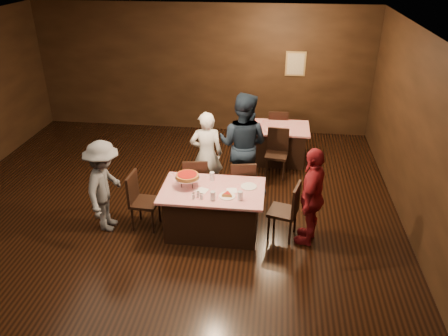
{
  "coord_description": "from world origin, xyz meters",
  "views": [
    {
      "loc": [
        1.79,
        -5.14,
        4.15
      ],
      "look_at": [
        1.04,
        0.93,
        1.0
      ],
      "focal_mm": 35.0,
      "sensor_mm": 36.0,
      "label": 1
    }
  ],
  "objects_px": {
    "chair_far_left": "(196,181)",
    "glass_back": "(212,176)",
    "chair_back_near": "(276,154)",
    "chair_back_far": "(277,129)",
    "chair_end_right": "(283,210)",
    "chair_far_right": "(242,184)",
    "pizza_stand": "(187,176)",
    "plate_empty": "(249,186)",
    "glass_front_left": "(213,196)",
    "diner_grey_knit": "(105,186)",
    "diner_white_jacket": "(207,154)",
    "back_table": "(277,144)",
    "glass_front_right": "(240,196)",
    "diner_navy_hoodie": "(243,145)",
    "diner_red_shirt": "(312,196)",
    "main_table": "(213,211)",
    "chair_end_left": "(145,201)"
  },
  "relations": [
    {
      "from": "chair_far_left",
      "to": "glass_back",
      "type": "height_order",
      "value": "chair_far_left"
    },
    {
      "from": "chair_back_near",
      "to": "chair_back_far",
      "type": "distance_m",
      "value": 1.3
    },
    {
      "from": "chair_end_right",
      "to": "chair_far_right",
      "type": "bearing_deg",
      "value": -122.33
    },
    {
      "from": "chair_back_near",
      "to": "chair_far_left",
      "type": "bearing_deg",
      "value": -131.43
    },
    {
      "from": "chair_back_far",
      "to": "pizza_stand",
      "type": "distance_m",
      "value": 3.59
    },
    {
      "from": "chair_far_left",
      "to": "plate_empty",
      "type": "relative_size",
      "value": 3.8
    },
    {
      "from": "plate_empty",
      "to": "glass_front_left",
      "type": "height_order",
      "value": "glass_front_left"
    },
    {
      "from": "diner_grey_knit",
      "to": "glass_front_left",
      "type": "height_order",
      "value": "diner_grey_knit"
    },
    {
      "from": "chair_far_left",
      "to": "glass_back",
      "type": "bearing_deg",
      "value": 119.81
    },
    {
      "from": "chair_far_left",
      "to": "diner_white_jacket",
      "type": "bearing_deg",
      "value": -114.15
    },
    {
      "from": "back_table",
      "to": "glass_front_right",
      "type": "height_order",
      "value": "glass_front_right"
    },
    {
      "from": "diner_navy_hoodie",
      "to": "glass_front_right",
      "type": "height_order",
      "value": "diner_navy_hoodie"
    },
    {
      "from": "chair_far_left",
      "to": "plate_empty",
      "type": "distance_m",
      "value": 1.16
    },
    {
      "from": "diner_red_shirt",
      "to": "glass_front_right",
      "type": "height_order",
      "value": "diner_red_shirt"
    },
    {
      "from": "diner_grey_knit",
      "to": "glass_front_left",
      "type": "distance_m",
      "value": 1.76
    },
    {
      "from": "chair_end_right",
      "to": "chair_far_left",
      "type": "bearing_deg",
      "value": -101.92
    },
    {
      "from": "diner_navy_hoodie",
      "to": "pizza_stand",
      "type": "relative_size",
      "value": 5.06
    },
    {
      "from": "main_table",
      "to": "chair_end_left",
      "type": "xyz_separation_m",
      "value": [
        -1.1,
        0.0,
        0.09
      ]
    },
    {
      "from": "chair_far_right",
      "to": "pizza_stand",
      "type": "xyz_separation_m",
      "value": [
        -0.8,
        -0.7,
        0.48
      ]
    },
    {
      "from": "chair_end_right",
      "to": "diner_white_jacket",
      "type": "distance_m",
      "value": 1.84
    },
    {
      "from": "chair_far_right",
      "to": "glass_front_right",
      "type": "distance_m",
      "value": 1.07
    },
    {
      "from": "glass_front_right",
      "to": "glass_front_left",
      "type": "bearing_deg",
      "value": -172.87
    },
    {
      "from": "main_table",
      "to": "back_table",
      "type": "bearing_deg",
      "value": 70.52
    },
    {
      "from": "chair_end_left",
      "to": "diner_red_shirt",
      "type": "xyz_separation_m",
      "value": [
        2.61,
        -0.05,
        0.31
      ]
    },
    {
      "from": "chair_far_right",
      "to": "plate_empty",
      "type": "xyz_separation_m",
      "value": [
        0.15,
        -0.6,
        0.3
      ]
    },
    {
      "from": "chair_end_left",
      "to": "pizza_stand",
      "type": "bearing_deg",
      "value": -82.63
    },
    {
      "from": "main_table",
      "to": "chair_end_right",
      "type": "relative_size",
      "value": 1.68
    },
    {
      "from": "chair_end_left",
      "to": "glass_front_right",
      "type": "distance_m",
      "value": 1.61
    },
    {
      "from": "diner_navy_hoodie",
      "to": "glass_front_left",
      "type": "bearing_deg",
      "value": 94.82
    },
    {
      "from": "chair_back_near",
      "to": "diner_white_jacket",
      "type": "distance_m",
      "value": 1.55
    },
    {
      "from": "chair_far_left",
      "to": "glass_back",
      "type": "xyz_separation_m",
      "value": [
        0.35,
        -0.45,
        0.37
      ]
    },
    {
      "from": "chair_back_far",
      "to": "diner_red_shirt",
      "type": "bearing_deg",
      "value": 97.25
    },
    {
      "from": "chair_back_far",
      "to": "glass_front_left",
      "type": "height_order",
      "value": "chair_back_far"
    },
    {
      "from": "chair_end_left",
      "to": "glass_front_right",
      "type": "bearing_deg",
      "value": -95.88
    },
    {
      "from": "back_table",
      "to": "pizza_stand",
      "type": "bearing_deg",
      "value": -117.0
    },
    {
      "from": "plate_empty",
      "to": "glass_front_left",
      "type": "relative_size",
      "value": 1.79
    },
    {
      "from": "chair_far_left",
      "to": "chair_far_right",
      "type": "relative_size",
      "value": 1.0
    },
    {
      "from": "chair_far_right",
      "to": "diner_white_jacket",
      "type": "height_order",
      "value": "diner_white_jacket"
    },
    {
      "from": "chair_back_far",
      "to": "diner_navy_hoodie",
      "type": "distance_m",
      "value": 2.16
    },
    {
      "from": "chair_far_left",
      "to": "chair_back_far",
      "type": "distance_m",
      "value": 2.92
    },
    {
      "from": "chair_end_left",
      "to": "glass_back",
      "type": "xyz_separation_m",
      "value": [
        1.05,
        0.3,
        0.37
      ]
    },
    {
      "from": "diner_red_shirt",
      "to": "plate_empty",
      "type": "height_order",
      "value": "diner_red_shirt"
    },
    {
      "from": "diner_white_jacket",
      "to": "back_table",
      "type": "bearing_deg",
      "value": -139.58
    },
    {
      "from": "chair_back_far",
      "to": "glass_front_right",
      "type": "height_order",
      "value": "chair_back_far"
    },
    {
      "from": "chair_end_right",
      "to": "chair_back_far",
      "type": "xyz_separation_m",
      "value": [
        -0.13,
        3.33,
        0.0
      ]
    },
    {
      "from": "chair_far_left",
      "to": "glass_front_left",
      "type": "xyz_separation_m",
      "value": [
        0.45,
        -1.05,
        0.37
      ]
    },
    {
      "from": "back_table",
      "to": "chair_far_left",
      "type": "xyz_separation_m",
      "value": [
        -1.37,
        -1.98,
        0.09
      ]
    },
    {
      "from": "chair_end_left",
      "to": "diner_white_jacket",
      "type": "relative_size",
      "value": 0.59
    },
    {
      "from": "chair_back_far",
      "to": "diner_white_jacket",
      "type": "distance_m",
      "value": 2.52
    },
    {
      "from": "diner_grey_knit",
      "to": "diner_white_jacket",
      "type": "bearing_deg",
      "value": -48.13
    }
  ]
}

